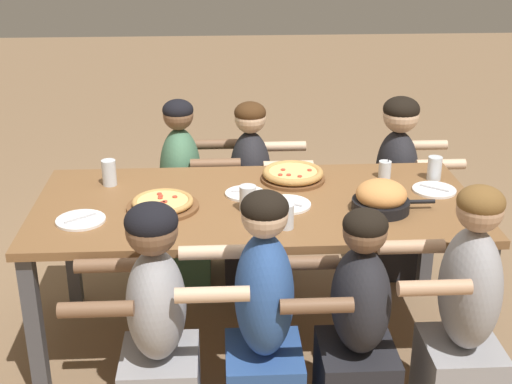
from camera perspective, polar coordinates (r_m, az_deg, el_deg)
name	(u,v)px	position (r m, az deg, el deg)	size (l,w,h in m)	color
ground_plane	(256,338)	(3.87, 0.00, -11.62)	(18.00, 18.00, 0.00)	#896B4C
dining_table	(256,216)	(3.52, 0.00, -1.93)	(2.15, 0.99, 0.79)	brown
pizza_board_main	(293,175)	(3.74, 2.97, 1.40)	(0.34, 0.34, 0.06)	brown
pizza_board_second	(163,204)	(3.43, -7.47, -0.93)	(0.35, 0.35, 0.05)	brown
skillet_bowl	(381,198)	(3.41, 9.99, -0.47)	(0.40, 0.27, 0.15)	black
empty_plate_a	(245,193)	(3.56, -0.88, -0.12)	(0.20, 0.20, 0.02)	white
empty_plate_b	(81,220)	(3.37, -13.85, -2.19)	(0.23, 0.23, 0.02)	white
empty_plate_c	(287,204)	(3.44, 2.51, -1.00)	(0.23, 0.23, 0.02)	white
empty_plate_d	(434,190)	(3.72, 14.07, 0.17)	(0.22, 0.22, 0.02)	white
cocktail_glass_blue	(385,170)	(3.83, 10.26, 1.72)	(0.07, 0.07, 0.11)	silver
drinking_glass_a	(164,227)	(3.13, -7.38, -2.80)	(0.07, 0.07, 0.12)	silver
drinking_glass_b	(286,218)	(3.19, 2.42, -2.07)	(0.07, 0.07, 0.11)	silver
drinking_glass_c	(435,168)	(3.85, 14.09, 1.86)	(0.07, 0.07, 0.12)	silver
drinking_glass_d	(109,174)	(3.74, -11.66, 1.43)	(0.07, 0.07, 0.13)	silver
drinking_glass_e	(248,200)	(3.37, -0.66, -0.61)	(0.08, 0.08, 0.12)	silver
diner_far_midleft	(182,200)	(4.26, -5.90, -0.64)	(0.51, 0.40, 1.12)	#477556
diner_near_midright	(357,337)	(3.05, 8.09, -11.44)	(0.51, 0.40, 1.06)	#232328
diner_far_center	(251,200)	(4.26, -0.40, -0.61)	(0.51, 0.40, 1.10)	#232328
diner_far_right	(395,193)	(4.38, 11.09, -0.06)	(0.51, 0.40, 1.12)	#232328
diner_near_right	(464,325)	(3.14, 16.30, -10.16)	(0.51, 0.40, 1.14)	#99999E
diner_near_center	(263,331)	(2.98, 0.57, -11.09)	(0.51, 0.40, 1.14)	#2D5193
diner_near_midleft	(157,336)	(2.99, -7.90, -11.37)	(0.51, 0.40, 1.10)	#99999E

